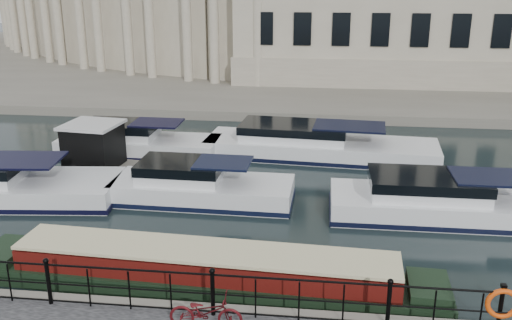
{
  "coord_description": "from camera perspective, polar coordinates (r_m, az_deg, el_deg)",
  "views": [
    {
      "loc": [
        2.38,
        -13.61,
        8.18
      ],
      "look_at": [
        0.5,
        2.0,
        3.0
      ],
      "focal_mm": 40.0,
      "sensor_mm": 36.0,
      "label": 1
    }
  ],
  "objects": [
    {
      "name": "ground_plane",
      "position": [
        16.05,
        -2.69,
        -12.42
      ],
      "size": [
        160.0,
        160.0,
        0.0
      ],
      "primitive_type": "plane",
      "color": "black",
      "rests_on": "ground"
    },
    {
      "name": "narrowboat",
      "position": [
        15.77,
        -5.13,
        -11.54
      ],
      "size": [
        12.94,
        2.38,
        1.48
      ],
      "rotation": [
        0.0,
        0.0,
        -0.05
      ],
      "color": "black",
      "rests_on": "ground_plane"
    },
    {
      "name": "railing",
      "position": [
        13.54,
        -4.36,
        -12.85
      ],
      "size": [
        24.14,
        0.14,
        1.22
      ],
      "color": "black",
      "rests_on": "near_quay"
    },
    {
      "name": "bicycle",
      "position": [
        13.19,
        -5.04,
        -14.89
      ],
      "size": [
        1.67,
        0.62,
        0.87
      ],
      "primitive_type": "imported",
      "rotation": [
        0.0,
        0.0,
        1.6
      ],
      "color": "#4D0D11",
      "rests_on": "near_quay"
    },
    {
      "name": "life_ring_post",
      "position": [
        13.88,
        23.4,
        -13.1
      ],
      "size": [
        0.74,
        0.2,
        1.21
      ],
      "color": "black",
      "rests_on": "near_quay"
    },
    {
      "name": "cabin_cruisers",
      "position": [
        23.44,
        -3.39,
        -1.27
      ],
      "size": [
        25.86,
        10.61,
        1.99
      ],
      "color": "white",
      "rests_on": "ground_plane"
    },
    {
      "name": "far_bank",
      "position": [
        53.25,
        4.28,
        9.64
      ],
      "size": [
        120.0,
        42.0,
        0.55
      ],
      "primitive_type": "cube",
      "color": "#6B665B",
      "rests_on": "ground_plane"
    },
    {
      "name": "harbour_hut",
      "position": [
        25.46,
        -15.9,
        1.03
      ],
      "size": [
        3.3,
        2.85,
        2.19
      ],
      "rotation": [
        0.0,
        0.0,
        -0.11
      ],
      "color": "#6B665B",
      "rests_on": "ground_plane"
    }
  ]
}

